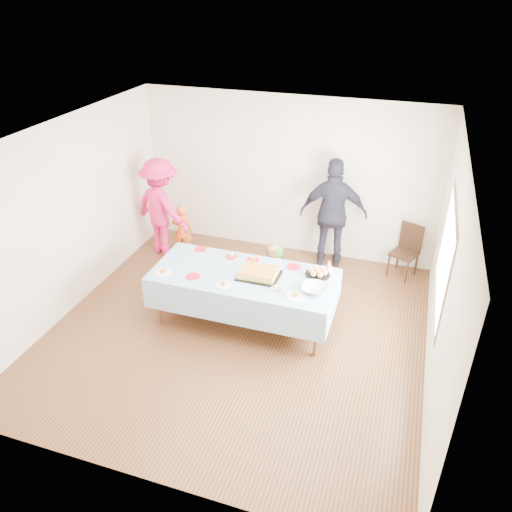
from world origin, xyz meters
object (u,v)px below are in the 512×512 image
Objects in this scene: adult_left at (161,208)px; birthday_cake at (259,273)px; party_table at (244,278)px; dining_chair at (407,248)px.

birthday_cake is at bearing 167.36° from adult_left.
party_table is 1.46× the size of adult_left.
adult_left is (-4.06, -0.56, 0.37)m from dining_chair.
adult_left is at bearing 143.70° from party_table.
party_table is at bearing -176.04° from birthday_cake.
party_table is 2.90m from dining_chair.
party_table is at bearing 164.37° from adult_left.
adult_left reaches higher than birthday_cake.
birthday_cake is 2.64m from adult_left.
party_table is at bearing -111.99° from dining_chair.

